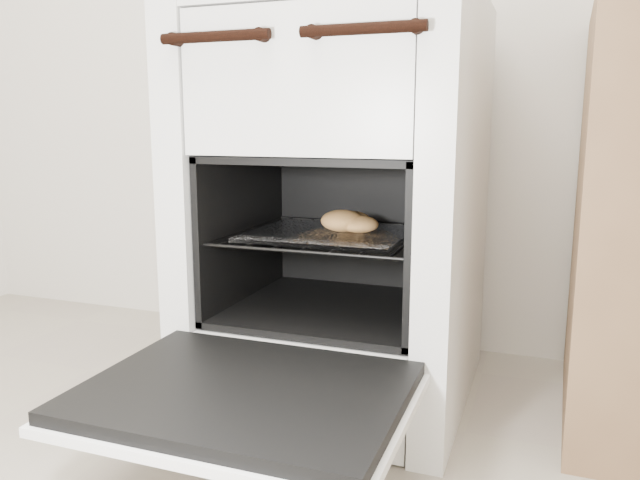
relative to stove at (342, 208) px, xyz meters
The scene contains 5 objects.
stove is the anchor object (origin of this frame).
oven_door 0.58m from the stove, 90.00° to the right, with size 0.55×0.43×0.04m.
oven_rack 0.09m from the stove, 90.00° to the right, with size 0.45×0.43×0.01m.
foil_sheet 0.10m from the stove, 90.00° to the right, with size 0.35×0.31×0.01m, color silver.
baked_rolls 0.07m from the stove, 56.86° to the right, with size 0.15×0.16×0.05m.
Camera 1 is at (0.47, -0.24, 0.66)m, focal length 35.00 mm.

